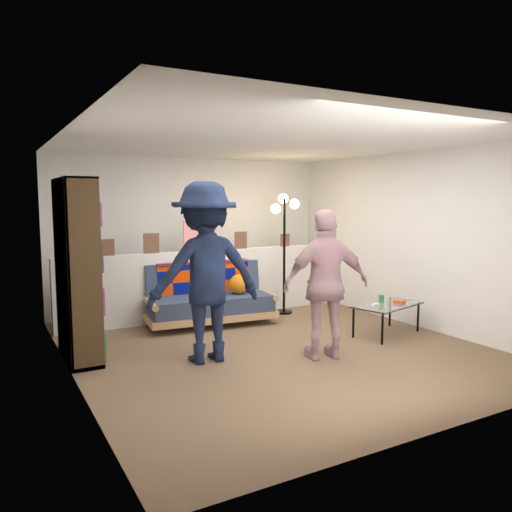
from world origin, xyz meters
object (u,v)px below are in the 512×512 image
at_px(person_right, 326,284).
at_px(floor_lamp, 284,229).
at_px(person_left, 205,272).
at_px(futon_sofa, 210,299).
at_px(bookshelf, 77,276).
at_px(coffee_table, 387,306).

bearing_deg(person_right, floor_lamp, -94.79).
bearing_deg(person_left, futon_sofa, -111.65).
relative_size(futon_sofa, person_right, 1.12).
distance_m(futon_sofa, bookshelf, 2.11).
xyz_separation_m(futon_sofa, floor_lamp, (1.28, 0.06, 0.95)).
height_order(bookshelf, coffee_table, bookshelf).
bearing_deg(bookshelf, coffee_table, -14.00).
distance_m(bookshelf, coffee_table, 3.81).
distance_m(floor_lamp, person_left, 2.53).
xyz_separation_m(coffee_table, floor_lamp, (-0.49, 1.72, 0.93)).
bearing_deg(bookshelf, futon_sofa, 21.50).
bearing_deg(coffee_table, futon_sofa, 136.87).
bearing_deg(futon_sofa, person_right, -76.56).
relative_size(floor_lamp, person_left, 0.95).
height_order(bookshelf, floor_lamp, bookshelf).
distance_m(person_left, person_right, 1.32).
height_order(person_left, person_right, person_left).
bearing_deg(futon_sofa, person_left, -115.17).
xyz_separation_m(futon_sofa, coffee_table, (1.77, -1.66, 0.02)).
xyz_separation_m(bookshelf, person_right, (2.38, -1.31, -0.10)).
bearing_deg(coffee_table, person_right, -162.95).
relative_size(bookshelf, person_left, 1.02).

